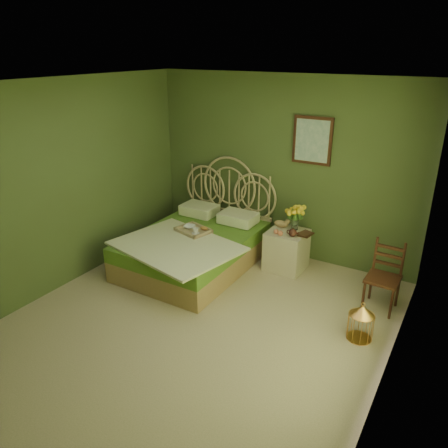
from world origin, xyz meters
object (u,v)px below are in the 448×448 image
Objects in this scene: bed at (196,245)px; birdcage at (361,323)px; nightstand at (287,245)px; chair at (385,272)px.

birdcage is (2.48, -0.53, -0.10)m from bed.
bed is 5.48× the size of birdcage.
bed is 1.29m from nightstand.
nightstand reaches higher than birdcage.
bed is 2.54m from birdcage.
nightstand is 2.45× the size of birdcage.
bed is at bearing -153.92° from nightstand.
birdcage is at bearing -91.81° from chair.
chair reaches higher than birdcage.
chair is at bearing 5.72° from bed.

